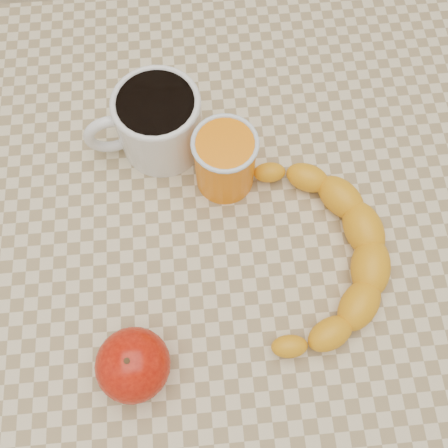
{
  "coord_description": "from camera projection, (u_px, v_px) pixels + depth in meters",
  "views": [
    {
      "loc": [
        -0.02,
        -0.22,
        1.33
      ],
      "look_at": [
        0.0,
        0.0,
        0.77
      ],
      "focal_mm": 40.0,
      "sensor_mm": 36.0,
      "label": 1
    }
  ],
  "objects": [
    {
      "name": "ground",
      "position": [
        224.0,
        331.0,
        1.32
      ],
      "size": [
        3.0,
        3.0,
        0.0
      ],
      "primitive_type": "plane",
      "color": "tan",
      "rests_on": "ground"
    },
    {
      "name": "table",
      "position": [
        224.0,
        252.0,
        0.71
      ],
      "size": [
        0.8,
        0.8,
        0.75
      ],
      "color": "beige",
      "rests_on": "ground"
    },
    {
      "name": "coffee_mug",
      "position": [
        157.0,
        121.0,
        0.63
      ],
      "size": [
        0.16,
        0.13,
        0.09
      ],
      "color": "silver",
      "rests_on": "table"
    },
    {
      "name": "orange_juice_glass",
      "position": [
        225.0,
        161.0,
        0.61
      ],
      "size": [
        0.08,
        0.08,
        0.09
      ],
      "color": "orange",
      "rests_on": "table"
    },
    {
      "name": "apple",
      "position": [
        133.0,
        365.0,
        0.53
      ],
      "size": [
        0.08,
        0.08,
        0.07
      ],
      "color": "#870A04",
      "rests_on": "table"
    },
    {
      "name": "banana",
      "position": [
        317.0,
        255.0,
        0.59
      ],
      "size": [
        0.31,
        0.37,
        0.05
      ],
      "primitive_type": null,
      "rotation": [
        0.0,
        0.0,
        -0.2
      ],
      "color": "orange",
      "rests_on": "table"
    }
  ]
}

